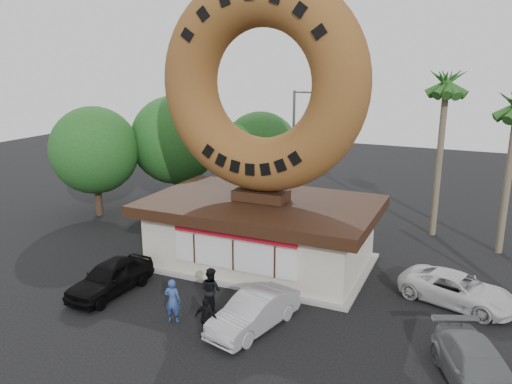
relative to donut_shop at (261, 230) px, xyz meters
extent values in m
plane|color=black|center=(0.00, -5.98, -1.77)|extent=(90.00, 90.00, 0.00)
cube|color=beige|center=(0.00, 0.02, -0.27)|extent=(10.00, 6.00, 3.00)
cube|color=#999993|center=(0.00, 0.02, -1.69)|extent=(10.60, 6.60, 0.15)
cube|color=#3F3F3F|center=(0.00, 0.02, 1.28)|extent=(10.00, 6.00, 0.10)
cube|color=black|center=(0.00, 0.02, 1.23)|extent=(11.20, 7.20, 0.55)
cube|color=silver|center=(0.00, -3.03, -0.22)|extent=(6.00, 0.12, 1.40)
cube|color=#B60F1E|center=(0.00, -3.05, 0.78)|extent=(6.00, 0.10, 0.45)
cube|color=black|center=(0.00, 0.02, 1.78)|extent=(2.60, 1.40, 0.50)
torus|color=brown|center=(0.00, 0.02, 7.11)|extent=(10.14, 2.59, 10.14)
cylinder|color=#473321|center=(-9.50, 7.02, -0.12)|extent=(0.44, 0.44, 3.30)
sphere|color=#1B4D1B|center=(-9.50, 7.02, 2.88)|extent=(6.00, 6.00, 6.00)
cylinder|color=#473321|center=(-4.00, 9.02, -0.34)|extent=(0.44, 0.44, 2.86)
sphere|color=#1B4D1B|center=(-4.00, 9.02, 2.26)|extent=(5.20, 5.20, 5.20)
cylinder|color=#473321|center=(-13.00, 3.02, -0.23)|extent=(0.44, 0.44, 3.08)
sphere|color=#1B4D1B|center=(-13.00, 3.02, 2.57)|extent=(5.60, 5.60, 5.60)
cylinder|color=#726651|center=(7.50, 8.02, 2.73)|extent=(0.36, 0.36, 9.00)
cylinder|color=#726651|center=(11.00, 6.52, 2.23)|extent=(0.36, 0.36, 8.00)
cylinder|color=#59595E|center=(-2.00, 10.02, 2.23)|extent=(0.18, 0.18, 8.00)
cylinder|color=#59595E|center=(-1.10, 10.02, 6.13)|extent=(1.80, 0.12, 0.12)
cube|color=#59595E|center=(-0.20, 10.02, 6.08)|extent=(0.45, 0.20, 0.12)
imported|color=navy|center=(-0.79, -6.76, -0.87)|extent=(0.73, 0.56, 1.79)
imported|color=black|center=(0.16, -5.43, -0.82)|extent=(1.08, 0.94, 1.89)
imported|color=black|center=(1.03, -7.29, -0.95)|extent=(0.96, 0.43, 1.62)
imported|color=black|center=(-4.66, -5.78, -1.03)|extent=(2.03, 4.42, 1.47)
imported|color=#A4A3A8|center=(2.31, -5.94, -1.07)|extent=(2.45, 4.47, 1.40)
imported|color=slate|center=(10.16, -6.38, -1.09)|extent=(3.52, 4.99, 1.34)
imported|color=silver|center=(9.28, -0.63, -1.11)|extent=(5.13, 3.48, 1.30)
camera|label=1|loc=(9.41, -21.51, 8.20)|focal=35.00mm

